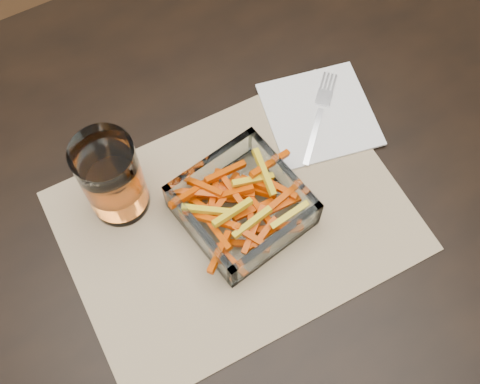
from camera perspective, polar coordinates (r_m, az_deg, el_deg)
name	(u,v)px	position (r m, az deg, el deg)	size (l,w,h in m)	color
dining_table	(279,196)	(0.93, 3.70, -0.35)	(1.60, 0.90, 0.75)	black
placemat	(236,221)	(0.82, -0.40, -2.75)	(0.45, 0.33, 0.00)	tan
glass_bowl	(242,207)	(0.80, 0.19, -1.44)	(0.17, 0.17, 0.06)	white
tumbler	(113,180)	(0.78, -12.00, 1.14)	(0.08, 0.08, 0.14)	white
napkin	(319,114)	(0.90, 7.55, 7.33)	(0.15, 0.15, 0.00)	white
fork	(319,114)	(0.89, 7.54, 7.33)	(0.13, 0.13, 0.00)	silver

